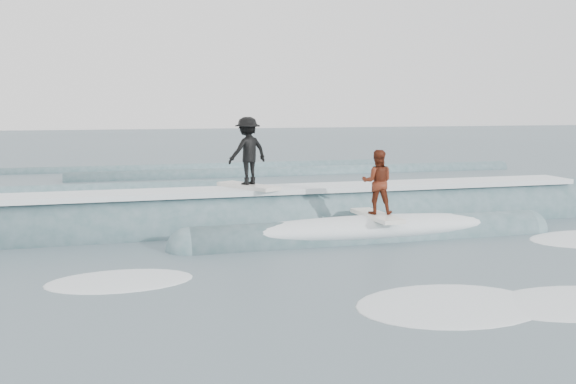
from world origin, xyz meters
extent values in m
plane|color=#435861|center=(0.00, 0.00, 0.00)|extent=(160.00, 160.00, 0.00)
cylinder|color=#3C6065|center=(0.00, 5.31, 0.00)|extent=(19.67, 1.94, 1.94)
cylinder|color=#3C6065|center=(1.80, 3.11, 0.00)|extent=(9.00, 1.08, 1.08)
sphere|color=#3C6065|center=(-2.70, 3.11, 0.00)|extent=(1.08, 1.08, 1.08)
sphere|color=#3C6065|center=(6.30, 3.11, 0.00)|extent=(1.08, 1.08, 1.08)
cube|color=white|center=(0.00, 5.31, 1.04)|extent=(18.00, 1.30, 0.14)
ellipsoid|color=white|center=(1.80, 3.11, 0.30)|extent=(7.60, 1.30, 0.60)
cube|color=silver|center=(-0.83, 5.31, 1.16)|extent=(1.45, 2.02, 0.10)
imported|color=black|center=(-0.83, 5.31, 2.11)|extent=(1.33, 1.08, 1.80)
cube|color=white|center=(1.95, 3.11, 0.59)|extent=(0.64, 2.02, 0.10)
imported|color=#5B2111|center=(1.95, 3.11, 1.44)|extent=(0.93, 0.83, 1.59)
ellipsoid|color=white|center=(-4.29, 0.87, 0.00)|extent=(2.89, 1.97, 0.10)
ellipsoid|color=white|center=(3.11, -2.61, 0.00)|extent=(3.20, 2.18, 0.10)
ellipsoid|color=white|center=(0.99, -2.15, 0.00)|extent=(3.38, 2.30, 0.10)
cylinder|color=#3C6065|center=(4.64, 18.00, 0.00)|extent=(22.00, 0.80, 0.80)
cylinder|color=#3C6065|center=(-0.58, 22.00, 0.00)|extent=(22.00, 0.60, 0.60)
camera|label=1|loc=(-4.41, -11.39, 3.31)|focal=40.00mm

